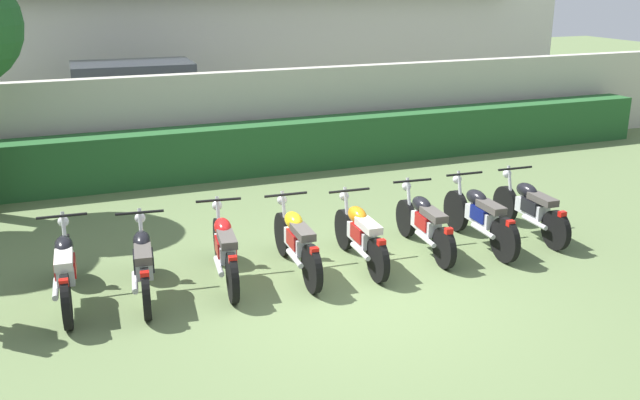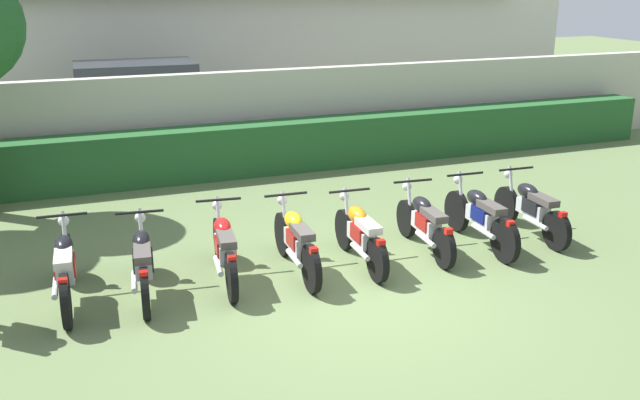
# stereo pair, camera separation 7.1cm
# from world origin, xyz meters

# --- Properties ---
(ground) EXTENTS (60.00, 60.00, 0.00)m
(ground) POSITION_xyz_m (0.00, 0.00, 0.00)
(ground) COLOR #607547
(compound_wall) EXTENTS (24.25, 0.30, 1.96)m
(compound_wall) POSITION_xyz_m (0.00, 6.57, 0.98)
(compound_wall) COLOR #BCB7A8
(compound_wall) RESTS_ON ground
(hedge_row) EXTENTS (19.40, 0.70, 1.01)m
(hedge_row) POSITION_xyz_m (0.00, 5.87, 0.50)
(hedge_row) COLOR #235628
(hedge_row) RESTS_ON ground
(parked_car) EXTENTS (4.57, 2.22, 1.89)m
(parked_car) POSITION_xyz_m (-1.25, 9.46, 0.94)
(parked_car) COLOR #9EA3A8
(parked_car) RESTS_ON ground
(motorcycle_in_row_0) EXTENTS (0.60, 1.98, 0.98)m
(motorcycle_in_row_0) POSITION_xyz_m (-3.36, 1.02, 0.46)
(motorcycle_in_row_0) COLOR black
(motorcycle_in_row_0) RESTS_ON ground
(motorcycle_in_row_1) EXTENTS (0.60, 1.86, 0.96)m
(motorcycle_in_row_1) POSITION_xyz_m (-2.46, 0.88, 0.45)
(motorcycle_in_row_1) COLOR black
(motorcycle_in_row_1) RESTS_ON ground
(motorcycle_in_row_2) EXTENTS (0.60, 1.93, 0.97)m
(motorcycle_in_row_2) POSITION_xyz_m (-1.42, 0.97, 0.45)
(motorcycle_in_row_2) COLOR black
(motorcycle_in_row_2) RESTS_ON ground
(motorcycle_in_row_3) EXTENTS (0.60, 1.93, 0.97)m
(motorcycle_in_row_3) POSITION_xyz_m (-0.47, 0.88, 0.45)
(motorcycle_in_row_3) COLOR black
(motorcycle_in_row_3) RESTS_ON ground
(motorcycle_in_row_4) EXTENTS (0.60, 1.81, 0.95)m
(motorcycle_in_row_4) POSITION_xyz_m (0.43, 0.82, 0.44)
(motorcycle_in_row_4) COLOR black
(motorcycle_in_row_4) RESTS_ON ground
(motorcycle_in_row_5) EXTENTS (0.60, 1.85, 0.94)m
(motorcycle_in_row_5) POSITION_xyz_m (1.49, 0.94, 0.44)
(motorcycle_in_row_5) COLOR black
(motorcycle_in_row_5) RESTS_ON ground
(motorcycle_in_row_6) EXTENTS (0.60, 1.99, 0.98)m
(motorcycle_in_row_6) POSITION_xyz_m (2.36, 0.84, 0.46)
(motorcycle_in_row_6) COLOR black
(motorcycle_in_row_6) RESTS_ON ground
(motorcycle_in_row_7) EXTENTS (0.60, 1.88, 0.95)m
(motorcycle_in_row_7) POSITION_xyz_m (3.32, 0.93, 0.44)
(motorcycle_in_row_7) COLOR black
(motorcycle_in_row_7) RESTS_ON ground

